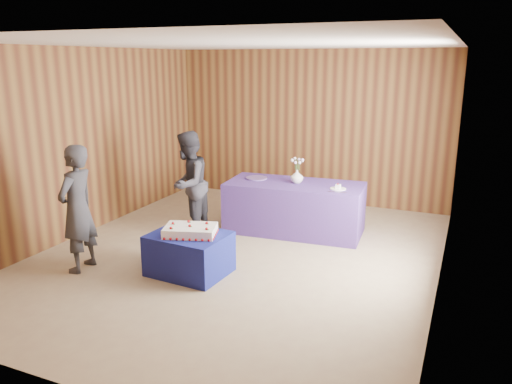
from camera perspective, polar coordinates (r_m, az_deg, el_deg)
The scene contains 13 objects.
ground at distance 6.66m, azimuth -2.13°, elevation -7.31°, with size 6.00×6.00×0.00m, color gray.
room_shell at distance 6.21m, azimuth -2.29°, elevation 8.28°, with size 5.04×6.04×2.72m.
cake_table at distance 6.12m, azimuth -7.63°, elevation -7.00°, with size 0.90×0.70×0.50m, color navy.
serving_table at distance 7.48m, azimuth 4.41°, elevation -1.78°, with size 2.00×0.90×0.75m, color #452D7E.
sheet_cake at distance 5.98m, azimuth -7.52°, elevation -4.39°, with size 0.72×0.59×0.15m.
vase at distance 7.39m, azimuth 4.69°, elevation 1.79°, with size 0.19×0.19×0.20m, color silver.
flower_spray at distance 7.34m, azimuth 4.73°, elevation 3.53°, with size 0.21×0.21×0.16m.
platter at distance 7.64m, azimuth 0.06°, elevation 1.60°, with size 0.32×0.32×0.02m, color #5F468C.
plate at distance 7.12m, azimuth 9.36°, elevation 0.37°, with size 0.22×0.22×0.01m, color white.
cake_slice at distance 7.11m, azimuth 9.37°, elevation 0.65°, with size 0.07×0.06×0.08m.
knife at distance 6.96m, azimuth 9.24°, elevation -0.00°, with size 0.26×0.02×0.00m, color #ACACB1.
guest_left at distance 6.38m, azimuth -19.75°, elevation -1.82°, with size 0.57×0.37×1.56m, color #32343C.
guest_right at distance 7.32m, azimuth -7.74°, elevation 0.93°, with size 0.75×0.58×1.53m, color #2F2F38.
Camera 1 is at (2.68, -5.56, 2.52)m, focal length 35.00 mm.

